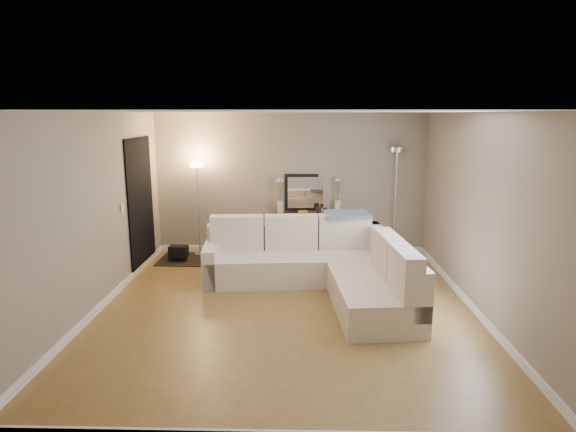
{
  "coord_description": "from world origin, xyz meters",
  "views": [
    {
      "loc": [
        0.18,
        -6.12,
        2.57
      ],
      "look_at": [
        0.0,
        0.8,
        1.1
      ],
      "focal_mm": 30.0,
      "sensor_mm": 36.0,
      "label": 1
    }
  ],
  "objects_px": {
    "sectional_sofa": "(322,265)",
    "floor_lamp_lit": "(198,190)",
    "floor_lamp_unlit": "(396,179)",
    "console_table": "(304,231)"
  },
  "relations": [
    {
      "from": "sectional_sofa",
      "to": "floor_lamp_lit",
      "type": "xyz_separation_m",
      "value": [
        -2.19,
        1.72,
        0.84
      ]
    },
    {
      "from": "floor_lamp_unlit",
      "to": "sectional_sofa",
      "type": "bearing_deg",
      "value": -127.35
    },
    {
      "from": "sectional_sofa",
      "to": "floor_lamp_lit",
      "type": "bearing_deg",
      "value": 141.88
    },
    {
      "from": "sectional_sofa",
      "to": "floor_lamp_unlit",
      "type": "height_order",
      "value": "floor_lamp_unlit"
    },
    {
      "from": "console_table",
      "to": "floor_lamp_lit",
      "type": "relative_size",
      "value": 0.74
    },
    {
      "from": "floor_lamp_lit",
      "to": "floor_lamp_unlit",
      "type": "bearing_deg",
      "value": 2.04
    },
    {
      "from": "sectional_sofa",
      "to": "console_table",
      "type": "relative_size",
      "value": 2.39
    },
    {
      "from": "console_table",
      "to": "sectional_sofa",
      "type": "bearing_deg",
      "value": -82.34
    },
    {
      "from": "sectional_sofa",
      "to": "floor_lamp_lit",
      "type": "distance_m",
      "value": 2.91
    },
    {
      "from": "console_table",
      "to": "floor_lamp_unlit",
      "type": "height_order",
      "value": "floor_lamp_unlit"
    }
  ]
}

